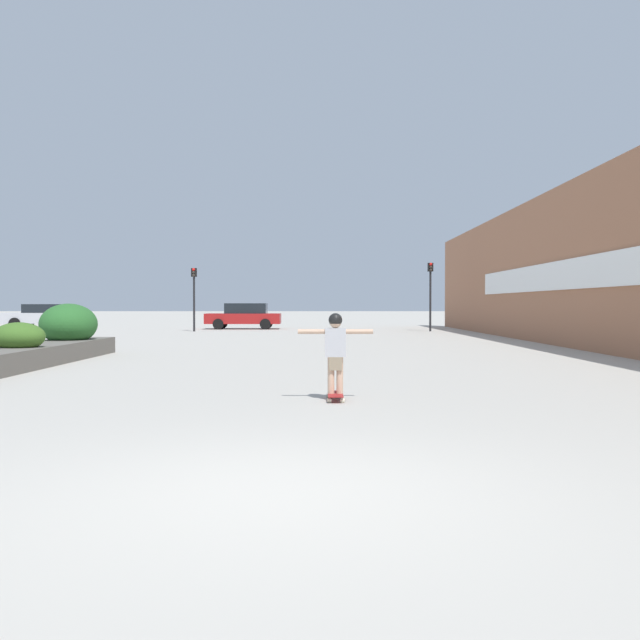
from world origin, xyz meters
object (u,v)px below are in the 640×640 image
at_px(car_leftmost, 47,316).
at_px(car_center_left, 615,315).
at_px(traffic_light_left, 196,288).
at_px(car_center_right, 246,316).
at_px(skateboard, 337,395).
at_px(skateboarder, 337,345).
at_px(traffic_light_right, 432,285).

distance_m(car_leftmost, car_center_left, 33.70).
height_order(car_leftmost, traffic_light_left, traffic_light_left).
height_order(car_leftmost, car_center_right, car_center_right).
distance_m(car_center_left, traffic_light_left, 25.22).
distance_m(car_leftmost, car_center_right, 11.41).
height_order(skateboard, car_leftmost, car_leftmost).
relative_size(skateboard, traffic_light_left, 0.23).
height_order(skateboarder, traffic_light_right, traffic_light_right).
distance_m(skateboard, car_center_left, 37.36).
xyz_separation_m(car_center_left, traffic_light_right, (-12.03, -5.88, 1.65)).
distance_m(car_center_left, traffic_light_right, 13.49).
relative_size(skateboarder, car_center_left, 0.30).
height_order(car_center_right, traffic_light_left, traffic_light_left).
distance_m(skateboarder, traffic_light_left, 27.75).
height_order(car_center_left, traffic_light_right, traffic_light_right).
bearing_deg(traffic_light_right, car_leftmost, 170.96).
relative_size(car_leftmost, car_center_right, 1.00).
xyz_separation_m(skateboarder, traffic_light_left, (-6.82, 26.86, 1.46)).
bearing_deg(car_center_right, traffic_light_left, 149.32).
bearing_deg(skateboarder, car_leftmost, 117.52).
xyz_separation_m(skateboard, skateboarder, (0.00, -0.00, 0.74)).
bearing_deg(skateboarder, skateboard, 93.42).
distance_m(skateboarder, car_leftmost, 34.44).
bearing_deg(car_center_left, car_leftmost, 94.15).
bearing_deg(skateboarder, traffic_light_left, 104.08).
bearing_deg(traffic_light_right, car_center_right, 160.75).
distance_m(car_center_left, car_center_right, 22.33).
height_order(skateboard, skateboarder, skateboarder).
xyz_separation_m(car_center_left, car_center_right, (-22.21, -2.32, -0.02)).
distance_m(skateboarder, traffic_light_right, 27.68).
bearing_deg(car_leftmost, traffic_light_left, -111.58).
bearing_deg(car_leftmost, skateboarder, -152.32).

